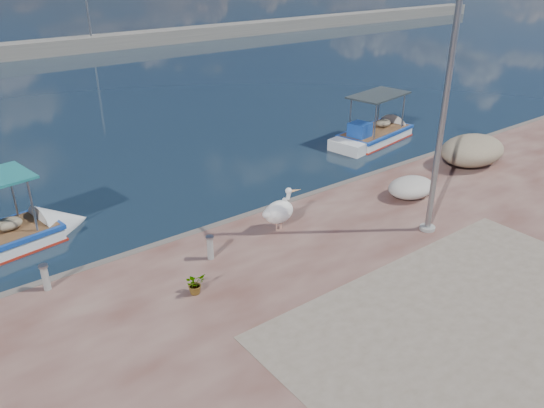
{
  "coord_description": "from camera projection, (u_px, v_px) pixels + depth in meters",
  "views": [
    {
      "loc": [
        -8.11,
        -6.9,
        7.69
      ],
      "look_at": [
        0.0,
        3.8,
        1.3
      ],
      "focal_mm": 35.0,
      "sensor_mm": 36.0,
      "label": 1
    }
  ],
  "objects": [
    {
      "name": "ground",
      "position": [
        368.0,
        307.0,
        12.69
      ],
      "size": [
        1400.0,
        1400.0,
        0.0
      ],
      "primitive_type": "plane",
      "color": "#162635",
      "rests_on": "ground"
    },
    {
      "name": "quay_patch",
      "position": [
        511.0,
        340.0,
        10.86
      ],
      "size": [
        9.0,
        7.0,
        0.01
      ],
      "primitive_type": "cube",
      "color": "gray",
      "rests_on": "quay"
    },
    {
      "name": "boat_right",
      "position": [
        374.0,
        137.0,
        23.81
      ],
      "size": [
        5.34,
        2.53,
        2.47
      ],
      "rotation": [
        0.0,
        0.0,
        0.17
      ],
      "color": "white",
      "rests_on": "ground"
    },
    {
      "name": "pelican",
      "position": [
        279.0,
        211.0,
        14.98
      ],
      "size": [
        1.25,
        0.62,
        1.21
      ],
      "rotation": [
        0.0,
        0.0,
        -0.05
      ],
      "color": "tan",
      "rests_on": "quay"
    },
    {
      "name": "lamp_post",
      "position": [
        442.0,
        117.0,
        13.8
      ],
      "size": [
        0.44,
        0.96,
        7.0
      ],
      "color": "gray",
      "rests_on": "quay"
    },
    {
      "name": "bollard_near",
      "position": [
        210.0,
        247.0,
        13.6
      ],
      "size": [
        0.22,
        0.22,
        0.66
      ],
      "color": "gray",
      "rests_on": "quay"
    },
    {
      "name": "bollard_far",
      "position": [
        45.0,
        276.0,
        12.34
      ],
      "size": [
        0.22,
        0.22,
        0.67
      ],
      "color": "gray",
      "rests_on": "quay"
    },
    {
      "name": "potted_plant",
      "position": [
        195.0,
        284.0,
        12.26
      ],
      "size": [
        0.5,
        0.45,
        0.51
      ],
      "primitive_type": "imported",
      "rotation": [
        0.0,
        0.0,
        0.11
      ],
      "color": "#33722D",
      "rests_on": "quay"
    },
    {
      "name": "net_pile_c",
      "position": [
        472.0,
        150.0,
        19.67
      ],
      "size": [
        2.76,
        1.97,
        1.08
      ],
      "primitive_type": "ellipsoid",
      "color": "tan",
      "rests_on": "quay"
    },
    {
      "name": "net_pile_d",
      "position": [
        411.0,
        187.0,
        17.13
      ],
      "size": [
        1.67,
        1.25,
        0.63
      ],
      "primitive_type": "ellipsoid",
      "color": "beige",
      "rests_on": "quay"
    }
  ]
}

